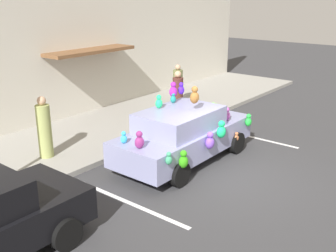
% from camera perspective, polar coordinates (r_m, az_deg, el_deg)
% --- Properties ---
extents(ground_plane, '(60.00, 60.00, 0.00)m').
position_cam_1_polar(ground_plane, '(10.69, 7.60, -7.09)').
color(ground_plane, '#38383A').
extents(sidewalk, '(24.00, 4.00, 0.15)m').
position_cam_1_polar(sidewalk, '(13.69, -10.52, -1.10)').
color(sidewalk, gray).
rests_on(sidewalk, ground).
extents(storefront_building, '(24.00, 1.25, 6.40)m').
position_cam_1_polar(storefront_building, '(14.71, -16.83, 12.26)').
color(storefront_building, beige).
rests_on(storefront_building, ground).
extents(parking_stripe_front, '(0.12, 3.60, 0.01)m').
position_cam_1_polar(parking_stripe_front, '(13.75, 11.06, -1.36)').
color(parking_stripe_front, silver).
rests_on(parking_stripe_front, ground).
extents(parking_stripe_rear, '(0.12, 3.60, 0.01)m').
position_cam_1_polar(parking_stripe_rear, '(9.45, -5.89, -10.60)').
color(parking_stripe_rear, silver).
rests_on(parking_stripe_rear, ground).
extents(plush_covered_car, '(4.52, 2.12, 2.22)m').
position_cam_1_polar(plush_covered_car, '(11.27, 2.26, -1.13)').
color(plush_covered_car, '#8D90BC').
rests_on(plush_covered_car, ground).
extents(teddy_bear_on_sidewalk, '(0.31, 0.26, 0.60)m').
position_cam_1_polar(teddy_bear_on_sidewalk, '(14.64, 1.69, 1.95)').
color(teddy_bear_on_sidewalk, pink).
rests_on(teddy_bear_on_sidewalk, sidewalk).
extents(pedestrian_near_shopfront, '(0.39, 0.39, 1.75)m').
position_cam_1_polar(pedestrian_near_shopfront, '(11.68, -17.12, -0.47)').
color(pedestrian_near_shopfront, '#9DA65D').
rests_on(pedestrian_near_shopfront, sidewalk).
extents(pedestrian_walking_past, '(0.40, 0.40, 1.63)m').
position_cam_1_polar(pedestrian_walking_past, '(16.78, 1.40, 5.72)').
color(pedestrian_walking_past, olive).
rests_on(pedestrian_walking_past, sidewalk).
extents(pedestrian_by_lamp, '(0.39, 0.39, 1.68)m').
position_cam_1_polar(pedestrian_by_lamp, '(15.11, 1.40, 4.42)').
color(pedestrian_by_lamp, '#532A24').
rests_on(pedestrian_by_lamp, sidewalk).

